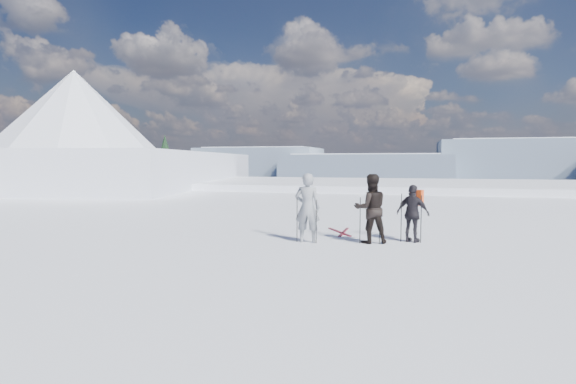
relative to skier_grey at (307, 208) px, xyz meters
name	(u,v)px	position (x,y,z in m)	size (l,w,h in m)	color
lake_basin	(395,264)	(1.70, 26.61, -7.46)	(820.00, 820.00, 71.62)	white
far_mountain_range	(439,170)	(31.30, 451.39, -8.16)	(770.00, 110.00, 53.00)	slate
near_ridge	(118,219)	(-24.86, 25.95, -4.44)	(31.37, 35.68, 25.62)	white
skier_grey	(307,208)	(0.00, 0.00, 0.00)	(0.70, 0.46, 1.92)	gray
skier_dark	(371,209)	(1.70, 0.33, -0.01)	(0.92, 0.72, 1.90)	black
skier_pack	(413,214)	(2.82, 0.76, -0.16)	(0.94, 0.39, 1.60)	black
backpack	(417,177)	(2.92, 0.99, 0.85)	(0.34, 0.19, 0.43)	#F14916
ski_poles	(364,220)	(1.52, 0.30, -0.32)	(3.36, 0.86, 1.35)	black
skis_loose	(341,232)	(0.67, 1.93, -0.95)	(0.97, 1.70, 0.03)	black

